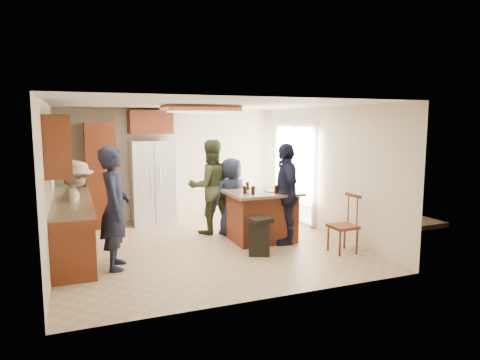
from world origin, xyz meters
name	(u,v)px	position (x,y,z in m)	size (l,w,h in m)	color
room_shell	(354,176)	(4.37, 1.64, 0.87)	(8.00, 5.20, 5.00)	tan
person_front_left	(115,208)	(-1.59, -0.61, 0.92)	(0.67, 0.49, 1.85)	#1B2037
person_behind_left	(210,187)	(0.37, 0.83, 0.93)	(0.91, 0.56, 1.86)	#363D23
person_behind_right	(232,196)	(0.72, 0.58, 0.76)	(0.74, 0.48, 1.51)	black
person_side_right	(286,194)	(1.42, -0.34, 0.92)	(1.07, 0.55, 1.83)	black
person_counter	(77,207)	(-2.11, 0.42, 0.79)	(1.01, 0.47, 1.57)	tan
left_cabinetry	(68,198)	(-2.24, 0.40, 0.96)	(0.64, 3.00, 2.30)	maroon
back_wall_units	(114,161)	(-1.33, 2.20, 1.38)	(1.80, 0.60, 2.45)	maroon
refrigerator	(152,182)	(-0.55, 2.12, 0.90)	(0.90, 0.76, 1.80)	white
kitchen_island	(262,216)	(1.09, -0.05, 0.47)	(1.28, 1.03, 0.93)	#9D4428
island_items	(273,189)	(1.27, -0.14, 0.97)	(1.00, 0.72, 0.15)	silver
trash_bin	(259,236)	(0.69, -0.80, 0.32)	(0.44, 0.44, 0.63)	black
spindle_chair	(344,226)	(2.07, -1.22, 0.45)	(0.43, 0.43, 0.99)	maroon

